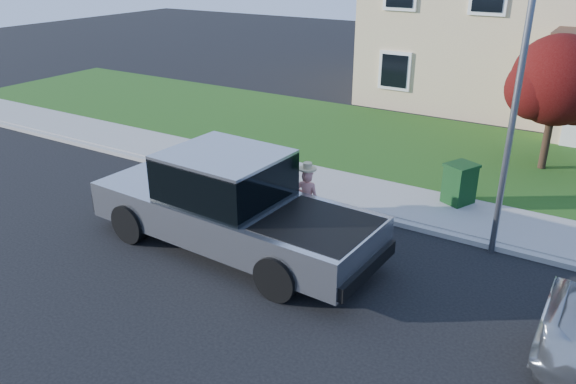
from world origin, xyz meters
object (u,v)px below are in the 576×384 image
at_px(pickup_truck, 231,205).
at_px(ornamental_tree, 559,85).
at_px(street_lamp, 513,110).
at_px(woman, 307,199).
at_px(trash_bin, 460,183).

distance_m(pickup_truck, ornamental_tree, 9.92).
bearing_deg(ornamental_tree, street_lamp, -91.42).
bearing_deg(street_lamp, woman, -146.35).
height_order(pickup_truck, woman, pickup_truck).
relative_size(ornamental_tree, street_lamp, 0.69).
bearing_deg(woman, street_lamp, -170.44).
xyz_separation_m(trash_bin, street_lamp, (1.27, -1.90, 2.47)).
distance_m(pickup_truck, woman, 1.83).
xyz_separation_m(pickup_truck, trash_bin, (3.56, 4.60, -0.34)).
distance_m(woman, trash_bin, 4.01).
bearing_deg(trash_bin, pickup_truck, -102.84).
relative_size(woman, trash_bin, 1.64).
distance_m(ornamental_tree, trash_bin, 4.50).
height_order(woman, street_lamp, street_lamp).
bearing_deg(street_lamp, pickup_truck, -133.87).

